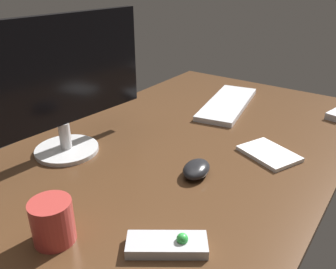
{
  "coord_description": "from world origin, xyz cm",
  "views": [
    {
      "loc": [
        -78.34,
        -49.39,
        49.5
      ],
      "look_at": [
        -7.8,
        0.51,
        8.0
      ],
      "focal_mm": 37.29,
      "sensor_mm": 36.0,
      "label": 1
    }
  ],
  "objects_px": {
    "monitor": "(57,81)",
    "notepad": "(269,154)",
    "keyboard": "(228,104)",
    "computer_mouse": "(196,169)",
    "media_remote": "(168,244)",
    "coffee_mug": "(53,221)"
  },
  "relations": [
    {
      "from": "media_remote",
      "to": "coffee_mug",
      "type": "xyz_separation_m",
      "value": [
        -0.1,
        0.19,
        0.03
      ]
    },
    {
      "from": "coffee_mug",
      "to": "monitor",
      "type": "bearing_deg",
      "value": 46.53
    },
    {
      "from": "keyboard",
      "to": "computer_mouse",
      "type": "xyz_separation_m",
      "value": [
        -0.49,
        -0.15,
        0.01
      ]
    },
    {
      "from": "monitor",
      "to": "coffee_mug",
      "type": "relative_size",
      "value": 6.23
    },
    {
      "from": "keyboard",
      "to": "coffee_mug",
      "type": "xyz_separation_m",
      "value": [
        -0.84,
        -0.05,
        0.03
      ]
    },
    {
      "from": "monitor",
      "to": "computer_mouse",
      "type": "relative_size",
      "value": 5.68
    },
    {
      "from": "monitor",
      "to": "notepad",
      "type": "height_order",
      "value": "monitor"
    },
    {
      "from": "monitor",
      "to": "coffee_mug",
      "type": "xyz_separation_m",
      "value": [
        -0.25,
        -0.26,
        -0.16
      ]
    },
    {
      "from": "monitor",
      "to": "keyboard",
      "type": "relative_size",
      "value": 1.41
    },
    {
      "from": "keyboard",
      "to": "media_remote",
      "type": "distance_m",
      "value": 0.78
    },
    {
      "from": "keyboard",
      "to": "media_remote",
      "type": "bearing_deg",
      "value": -172.59
    },
    {
      "from": "keyboard",
      "to": "notepad",
      "type": "height_order",
      "value": "keyboard"
    },
    {
      "from": "monitor",
      "to": "notepad",
      "type": "xyz_separation_m",
      "value": [
        0.31,
        -0.48,
        -0.2
      ]
    },
    {
      "from": "keyboard",
      "to": "monitor",
      "type": "bearing_deg",
      "value": 149.54
    },
    {
      "from": "notepad",
      "to": "keyboard",
      "type": "bearing_deg",
      "value": 43.5
    },
    {
      "from": "monitor",
      "to": "notepad",
      "type": "bearing_deg",
      "value": -51.78
    },
    {
      "from": "media_remote",
      "to": "coffee_mug",
      "type": "bearing_deg",
      "value": 173.73
    },
    {
      "from": "coffee_mug",
      "to": "computer_mouse",
      "type": "bearing_deg",
      "value": -15.76
    },
    {
      "from": "keyboard",
      "to": "notepad",
      "type": "distance_m",
      "value": 0.39
    },
    {
      "from": "monitor",
      "to": "media_remote",
      "type": "height_order",
      "value": "monitor"
    },
    {
      "from": "computer_mouse",
      "to": "notepad",
      "type": "relative_size",
      "value": 0.63
    },
    {
      "from": "computer_mouse",
      "to": "media_remote",
      "type": "xyz_separation_m",
      "value": [
        -0.25,
        -0.09,
        -0.01
      ]
    }
  ]
}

